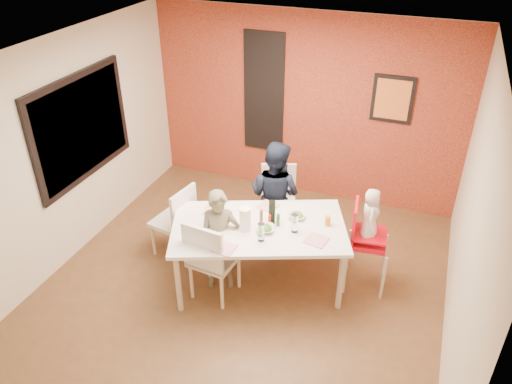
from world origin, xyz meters
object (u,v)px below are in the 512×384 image
at_px(toddler, 370,215).
at_px(chair_near, 210,257).
at_px(child_near, 220,241).
at_px(wine_bottle, 272,212).
at_px(paper_towel_roll, 245,219).
at_px(high_chair, 364,238).
at_px(child_far, 275,195).
at_px(chair_left, 178,218).
at_px(chair_far, 278,197).
at_px(dining_table, 259,231).

bearing_deg(toddler, chair_near, 105.15).
distance_m(child_near, wine_bottle, 0.67).
bearing_deg(paper_towel_roll, toddler, 22.43).
bearing_deg(high_chair, child_far, 64.30).
distance_m(chair_left, toddler, 2.32).
bearing_deg(child_near, toddler, 0.26).
distance_m(chair_near, child_far, 1.30).
distance_m(chair_far, chair_left, 1.35).
distance_m(dining_table, paper_towel_roll, 0.27).
bearing_deg(child_far, dining_table, 107.57).
distance_m(chair_far, toddler, 1.48).
xyz_separation_m(dining_table, paper_towel_roll, (-0.11, -0.12, 0.21)).
relative_size(high_chair, toddler, 1.69).
relative_size(chair_far, child_near, 0.78).
relative_size(chair_left, paper_towel_roll, 3.51).
height_order(chair_left, child_far, child_far).
bearing_deg(chair_left, child_far, 133.39).
xyz_separation_m(chair_near, toddler, (1.55, 0.85, 0.38)).
distance_m(chair_left, child_far, 1.24).
relative_size(chair_far, chair_left, 1.00).
height_order(chair_left, child_near, child_near).
height_order(chair_near, high_chair, high_chair).
bearing_deg(chair_far, paper_towel_roll, -109.54).
xyz_separation_m(dining_table, toddler, (1.15, 0.41, 0.23)).
bearing_deg(dining_table, child_near, -154.65).
xyz_separation_m(high_chair, child_near, (-1.51, -0.59, -0.03)).
bearing_deg(chair_far, wine_bottle, -95.86).
xyz_separation_m(high_chair, paper_towel_roll, (-1.23, -0.52, 0.29)).
distance_m(dining_table, high_chair, 1.19).
relative_size(toddler, wine_bottle, 2.25).
bearing_deg(high_chair, dining_table, 102.77).
relative_size(high_chair, child_far, 0.75).
relative_size(child_near, wine_bottle, 4.39).
relative_size(chair_left, child_near, 0.78).
height_order(chair_left, wine_bottle, wine_bottle).
height_order(high_chair, wine_bottle, same).
xyz_separation_m(chair_far, child_near, (-0.28, -1.24, 0.08)).
bearing_deg(dining_table, wine_bottle, 44.32).
height_order(chair_left, high_chair, high_chair).
distance_m(chair_far, child_near, 1.27).
height_order(child_near, toddler, toddler).
distance_m(child_near, toddler, 1.69).
bearing_deg(child_far, chair_far, -71.60).
xyz_separation_m(chair_near, wine_bottle, (0.52, 0.55, 0.36)).
relative_size(chair_left, child_far, 0.67).
distance_m(child_near, paper_towel_roll, 0.43).
height_order(dining_table, child_near, child_near).
height_order(chair_left, toddler, toddler).
bearing_deg(high_chair, toddler, -85.58).
relative_size(chair_far, high_chair, 0.90).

